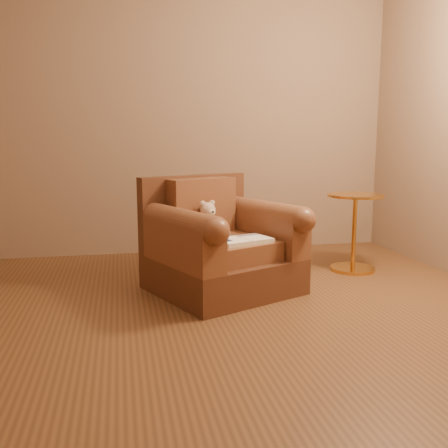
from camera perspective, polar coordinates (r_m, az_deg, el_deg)
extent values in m
plane|color=brown|center=(3.03, 0.42, -11.26)|extent=(4.00, 4.00, 0.00)
cube|color=#856952|center=(4.81, -4.75, 12.84)|extent=(4.00, 0.02, 2.70)
cube|color=#532E1B|center=(3.61, -0.15, -5.70)|extent=(1.17, 1.15, 0.25)
cube|color=#532E1B|center=(3.83, -3.49, 1.43)|extent=(0.86, 0.45, 0.56)
cube|color=brown|center=(3.52, 0.28, -2.81)|extent=(0.74, 0.79, 0.14)
cube|color=brown|center=(3.73, -2.54, 2.11)|extent=(0.54, 0.34, 0.41)
cube|color=brown|center=(3.31, -4.79, -2.29)|extent=(0.48, 0.78, 0.29)
cube|color=brown|center=(3.73, 4.78, -0.94)|extent=(0.48, 0.78, 0.29)
cylinder|color=brown|center=(3.28, -4.83, 0.18)|extent=(0.48, 0.78, 0.18)
cylinder|color=brown|center=(3.70, 4.81, 1.26)|extent=(0.48, 0.78, 0.18)
ellipsoid|color=#C9A78C|center=(3.61, -1.78, -0.20)|extent=(0.15, 0.14, 0.16)
sphere|color=#C9A78C|center=(3.60, -1.87, 1.60)|extent=(0.11, 0.11, 0.11)
ellipsoid|color=#C9A78C|center=(3.58, -2.46, 2.32)|extent=(0.05, 0.03, 0.05)
ellipsoid|color=#C9A78C|center=(3.62, -1.39, 2.41)|extent=(0.05, 0.03, 0.05)
ellipsoid|color=beige|center=(3.56, -1.41, 1.34)|extent=(0.05, 0.04, 0.05)
sphere|color=black|center=(3.54, -1.26, 1.41)|extent=(0.02, 0.02, 0.02)
ellipsoid|color=#C9A78C|center=(3.52, -2.21, -0.46)|extent=(0.05, 0.10, 0.05)
ellipsoid|color=#C9A78C|center=(3.60, -0.28, -0.24)|extent=(0.05, 0.10, 0.05)
ellipsoid|color=#C9A78C|center=(3.52, -1.54, -1.26)|extent=(0.06, 0.10, 0.05)
ellipsoid|color=#C9A78C|center=(3.57, -0.41, -1.12)|extent=(0.06, 0.10, 0.05)
cube|color=beige|center=(3.39, 2.19, -1.90)|extent=(0.43, 0.34, 0.03)
cube|color=white|center=(3.34, 0.85, -1.83)|extent=(0.25, 0.27, 0.00)
cube|color=white|center=(3.44, 3.48, -1.50)|extent=(0.25, 0.27, 0.00)
cube|color=beige|center=(3.39, 2.19, -1.65)|extent=(0.08, 0.21, 0.00)
cube|color=#0F1638|center=(3.32, 0.24, -1.88)|extent=(0.08, 0.10, 0.00)
cube|color=slate|center=(3.51, 2.73, -1.26)|extent=(0.17, 0.10, 0.00)
cylinder|color=gold|center=(4.32, 14.46, -4.96)|extent=(0.37, 0.37, 0.03)
cylinder|color=gold|center=(4.26, 14.64, -0.96)|extent=(0.04, 0.04, 0.59)
cylinder|color=gold|center=(4.21, 14.82, 3.18)|extent=(0.46, 0.46, 0.02)
cylinder|color=gold|center=(4.21, 14.81, 2.98)|extent=(0.04, 0.04, 0.02)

